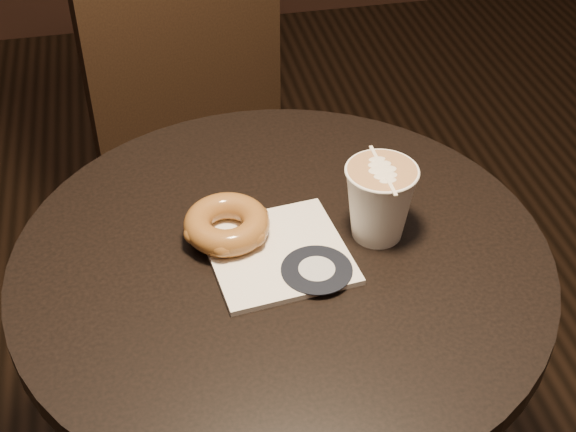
{
  "coord_description": "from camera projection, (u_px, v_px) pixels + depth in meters",
  "views": [
    {
      "loc": [
        -0.15,
        -0.75,
        1.44
      ],
      "look_at": [
        0.01,
        0.03,
        0.79
      ],
      "focal_mm": 50.0,
      "sensor_mm": 36.0,
      "label": 1
    }
  ],
  "objects": [
    {
      "name": "chair",
      "position": [
        207.0,
        119.0,
        1.6
      ],
      "size": [
        0.51,
        0.51,
        1.04
      ],
      "rotation": [
        0.0,
        0.0,
        0.29
      ],
      "color": "black",
      "rests_on": "ground"
    },
    {
      "name": "pastry_bag",
      "position": [
        278.0,
        253.0,
        1.03
      ],
      "size": [
        0.19,
        0.19,
        0.01
      ],
      "primitive_type": "cube",
      "rotation": [
        0.0,
        0.0,
        0.11
      ],
      "color": "white",
      "rests_on": "cafe_table"
    },
    {
      "name": "latte_cup",
      "position": [
        379.0,
        202.0,
        1.03
      ],
      "size": [
        0.09,
        0.09,
        0.1
      ],
      "primitive_type": null,
      "color": "white",
      "rests_on": "cafe_table"
    },
    {
      "name": "cafe_table",
      "position": [
        282.0,
        355.0,
        1.16
      ],
      "size": [
        0.7,
        0.7,
        0.75
      ],
      "color": "black",
      "rests_on": "ground"
    },
    {
      "name": "doughnut",
      "position": [
        227.0,
        224.0,
        1.04
      ],
      "size": [
        0.11,
        0.11,
        0.04
      ],
      "primitive_type": "torus",
      "color": "brown",
      "rests_on": "pastry_bag"
    }
  ]
}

